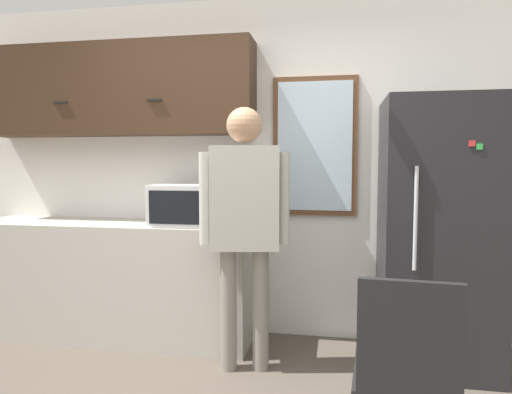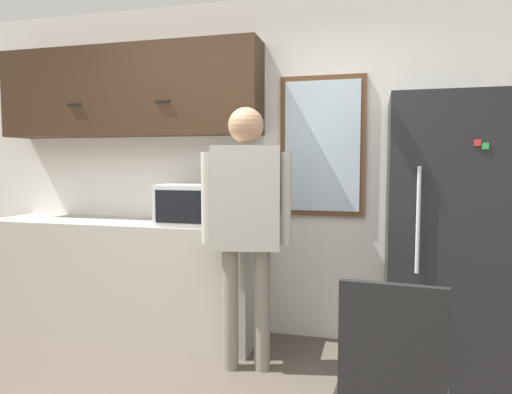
% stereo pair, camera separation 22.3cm
% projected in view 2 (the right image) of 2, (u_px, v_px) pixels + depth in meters
% --- Properties ---
extents(back_wall, '(6.00, 0.06, 2.70)m').
position_uv_depth(back_wall, '(260.00, 169.00, 3.72)').
color(back_wall, white).
rests_on(back_wall, ground_plane).
extents(counter, '(2.25, 0.57, 0.93)m').
position_uv_depth(counter, '(124.00, 277.00, 3.76)').
color(counter, '#BCB7AD').
rests_on(counter, ground_plane).
extents(upper_cabinets, '(2.25, 0.34, 0.72)m').
position_uv_depth(upper_cabinets, '(128.00, 92.00, 3.76)').
color(upper_cabinets, '#3D2819').
extents(microwave, '(0.56, 0.41, 0.31)m').
position_uv_depth(microwave, '(197.00, 204.00, 3.50)').
color(microwave, white).
rests_on(microwave, counter).
extents(person, '(0.59, 0.30, 1.77)m').
position_uv_depth(person, '(246.00, 210.00, 3.04)').
color(person, gray).
rests_on(person, ground_plane).
extents(refrigerator, '(0.75, 0.73, 1.84)m').
position_uv_depth(refrigerator, '(445.00, 236.00, 3.03)').
color(refrigerator, '#232326').
rests_on(refrigerator, ground_plane).
extents(chair, '(0.49, 0.49, 0.93)m').
position_uv_depth(chair, '(392.00, 374.00, 1.93)').
color(chair, black).
rests_on(chair, ground_plane).
extents(window, '(0.66, 0.05, 1.08)m').
position_uv_depth(window, '(322.00, 146.00, 3.54)').
color(window, brown).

